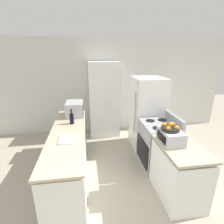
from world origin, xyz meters
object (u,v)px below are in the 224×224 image
object	(u,v)px
stove	(158,144)
fruit_bowl	(170,128)
refrigerator	(147,113)
toaster_oven	(171,136)
pantry_cabinet	(104,100)
microwave	(75,109)
wine_bottle	(72,118)

from	to	relation	value
stove	fruit_bowl	bearing A→B (deg)	-102.81
refrigerator	toaster_oven	size ratio (longest dim) A/B	3.94
pantry_cabinet	microwave	xyz separation A→B (m)	(-0.73, -0.86, 0.05)
microwave	fruit_bowl	distance (m)	2.08
stove	wine_bottle	xyz separation A→B (m)	(-1.69, 0.27, 0.55)
fruit_bowl	wine_bottle	bearing A→B (deg)	147.29
pantry_cabinet	wine_bottle	distance (m)	1.54
toaster_oven	fruit_bowl	bearing A→B (deg)	148.48
wine_bottle	pantry_cabinet	bearing A→B (deg)	60.13
microwave	fruit_bowl	bearing A→B (deg)	-44.31
microwave	pantry_cabinet	bearing A→B (deg)	49.75
refrigerator	fruit_bowl	xyz separation A→B (m)	(-0.19, -1.53, 0.30)
pantry_cabinet	refrigerator	world-z (taller)	pantry_cabinet
pantry_cabinet	fruit_bowl	size ratio (longest dim) A/B	7.28
microwave	refrigerator	bearing A→B (deg)	2.64
stove	refrigerator	xyz separation A→B (m)	(0.03, 0.82, 0.39)
wine_bottle	toaster_oven	world-z (taller)	wine_bottle
pantry_cabinet	refrigerator	xyz separation A→B (m)	(0.95, -0.79, -0.16)
pantry_cabinet	toaster_oven	world-z (taller)	pantry_cabinet
fruit_bowl	microwave	bearing A→B (deg)	135.69
stove	pantry_cabinet	bearing A→B (deg)	119.77
refrigerator	fruit_bowl	bearing A→B (deg)	-96.94
pantry_cabinet	microwave	bearing A→B (deg)	-130.25
wine_bottle	refrigerator	bearing A→B (deg)	17.83
microwave	wine_bottle	world-z (taller)	microwave
pantry_cabinet	refrigerator	size ratio (longest dim) A/B	1.19
wine_bottle	toaster_oven	distance (m)	1.83
toaster_oven	wine_bottle	bearing A→B (deg)	147.30
stove	toaster_oven	distance (m)	0.91
microwave	wine_bottle	bearing A→B (deg)	-94.48
pantry_cabinet	fruit_bowl	distance (m)	2.44
pantry_cabinet	toaster_oven	xyz separation A→B (m)	(0.77, -2.33, 0.00)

